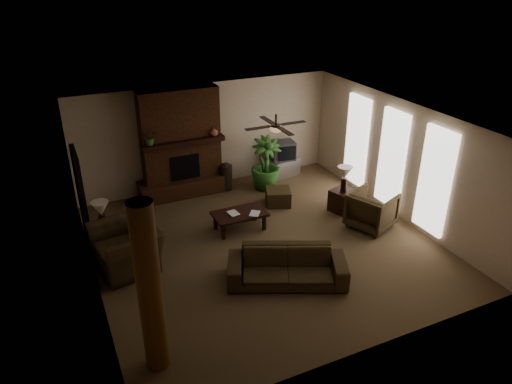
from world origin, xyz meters
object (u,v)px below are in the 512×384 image
floor_vase (226,175)px  coffee_table (240,215)px  lamp_right (345,175)px  ottoman (278,197)px  sofa (287,261)px  armchair_right (372,208)px  log_column (150,290)px  floor_plant (266,175)px  side_table_right (342,201)px  side_table_left (105,240)px  tv_stand (284,167)px  lamp_left (101,211)px  armchair_left (126,241)px

floor_vase → coffee_table: bearing=-103.4°
lamp_right → ottoman: bearing=140.3°
sofa → ottoman: bearing=90.4°
lamp_right → floor_vase: bearing=131.5°
sofa → armchair_right: 2.94m
log_column → sofa: size_ratio=1.24×
sofa → coffee_table: sofa is taller
floor_plant → side_table_right: (1.14, -1.95, -0.13)m
floor_vase → side_table_left: bearing=-152.8°
tv_stand → side_table_left: (-5.30, -1.97, 0.03)m
tv_stand → lamp_left: lamp_left is taller
floor_plant → floor_vase: bearing=158.8°
sofa → side_table_right: bearing=61.9°
armchair_right → floor_plant: armchair_right is taller
armchair_left → lamp_right: lamp_right is taller
armchair_right → floor_vase: (-2.31, 3.27, -0.04)m
ottoman → side_table_left: (-4.32, -0.41, 0.08)m
ottoman → lamp_left: bearing=-173.8°
floor_plant → sofa: bearing=-110.2°
floor_plant → side_table_left: 4.65m
sofa → floor_plant: size_ratio=1.58×
side_table_left → armchair_right: bearing=-14.7°
coffee_table → lamp_left: size_ratio=1.85×
coffee_table → side_table_right: bearing=-4.7°
armchair_left → tv_stand: (4.97, 2.72, -0.34)m
armchair_right → ottoman: bearing=14.0°
sofa → lamp_left: size_ratio=3.48×
lamp_left → ottoman: bearing=6.2°
ottoman → floor_plant: bearing=83.0°
armchair_left → armchair_right: size_ratio=1.42×
log_column → sofa: log_column is taller
ottoman → sofa: bearing=-114.2°
armchair_right → lamp_right: lamp_right is taller
lamp_right → side_table_left: bearing=173.7°
tv_stand → side_table_right: (0.27, -2.54, 0.03)m
floor_vase → floor_plant: 1.07m
coffee_table → lamp_right: lamp_right is taller
armchair_right → floor_vase: bearing=12.4°
floor_vase → side_table_left: size_ratio=1.40×
floor_plant → lamp_right: size_ratio=2.20×
lamp_left → coffee_table: bearing=-5.7°
floor_vase → side_table_left: (-3.44, -1.77, -0.16)m
ottoman → side_table_left: 4.34m
tv_stand → floor_vase: floor_vase is taller
sofa → side_table_left: bearing=164.2°
armchair_left → coffee_table: armchair_left is taller
lamp_left → lamp_right: (5.55, -0.56, 0.00)m
floor_vase → side_table_right: 3.16m
tv_stand → side_table_left: 5.65m
tv_stand → log_column: bearing=-143.4°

